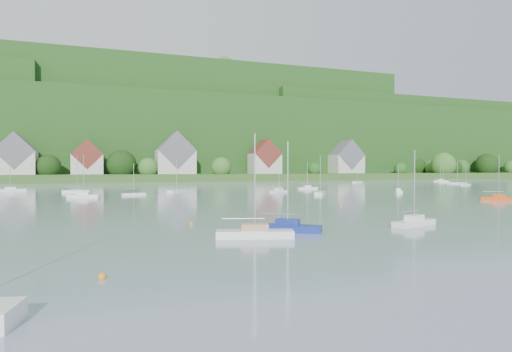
# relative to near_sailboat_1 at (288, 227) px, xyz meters

# --- Properties ---
(far_shore_strip) EXTENTS (600.00, 60.00, 3.00)m
(far_shore_strip) POSITION_rel_near_sailboat_1_xyz_m (11.30, 165.16, 1.08)
(far_shore_strip) COLOR #2B4E1D
(far_shore_strip) RESTS_ON ground
(forested_ridge) EXTENTS (620.00, 181.22, 69.89)m
(forested_ridge) POSITION_rel_near_sailboat_1_xyz_m (11.69, 233.73, 22.46)
(forested_ridge) COLOR #174315
(forested_ridge) RESTS_ON ground
(village_building_0) EXTENTS (14.00, 10.40, 16.00)m
(village_building_0) POSITION_rel_near_sailboat_1_xyz_m (-43.70, 152.16, 9.09)
(village_building_0) COLOR beige
(village_building_0) RESTS_ON far_shore_strip
(village_building_1) EXTENTS (12.00, 9.36, 14.00)m
(village_building_1) POSITION_rel_near_sailboat_1_xyz_m (-18.70, 154.16, 8.33)
(village_building_1) COLOR beige
(village_building_1) RESTS_ON far_shore_strip
(village_building_2) EXTENTS (16.00, 11.44, 18.00)m
(village_building_2) POSITION_rel_near_sailboat_1_xyz_m (16.30, 153.16, 9.85)
(village_building_2) COLOR beige
(village_building_2) RESTS_ON far_shore_strip
(village_building_3) EXTENTS (13.00, 10.40, 15.50)m
(village_building_3) POSITION_rel_near_sailboat_1_xyz_m (56.30, 151.16, 9.01)
(village_building_3) COLOR beige
(village_building_3) RESTS_ON far_shore_strip
(village_building_4) EXTENTS (15.00, 10.40, 16.50)m
(village_building_4) POSITION_rel_near_sailboat_1_xyz_m (101.30, 155.16, 9.16)
(village_building_4) COLOR beige
(village_building_4) RESTS_ON far_shore_strip
(near_sailboat_1) EXTENTS (5.53, 4.64, 7.67)m
(near_sailboat_1) POSITION_rel_near_sailboat_1_xyz_m (0.00, 0.00, 0.00)
(near_sailboat_1) COLOR navy
(near_sailboat_1) RESTS_ON ground
(near_sailboat_2) EXTENTS (6.18, 3.40, 8.04)m
(near_sailboat_2) POSITION_rel_near_sailboat_1_xyz_m (-3.80, -2.28, 0.01)
(near_sailboat_2) COLOR white
(near_sailboat_2) RESTS_ON ground
(near_sailboat_3) EXTENTS (5.45, 3.17, 7.10)m
(near_sailboat_3) POSITION_rel_near_sailboat_1_xyz_m (12.67, -0.63, -0.02)
(near_sailboat_3) COLOR white
(near_sailboat_3) RESTS_ON ground
(near_sailboat_5) EXTENTS (5.19, 4.92, 7.54)m
(near_sailboat_5) POSITION_rel_near_sailboat_1_xyz_m (48.18, 21.09, -0.00)
(near_sailboat_5) COLOR #DF5017
(near_sailboat_5) RESTS_ON ground
(mooring_buoy_0) EXTENTS (0.39, 0.39, 0.39)m
(mooring_buoy_0) POSITION_rel_near_sailboat_1_xyz_m (-15.06, -11.54, -0.42)
(mooring_buoy_0) COLOR orange
(mooring_buoy_0) RESTS_ON ground
(mooring_buoy_3) EXTENTS (0.46, 0.46, 0.46)m
(mooring_buoy_3) POSITION_rel_near_sailboat_1_xyz_m (17.91, 21.14, -0.42)
(mooring_buoy_3) COLOR orange
(mooring_buoy_3) RESTS_ON ground
(mooring_buoy_5) EXTENTS (0.41, 0.41, 0.41)m
(mooring_buoy_5) POSITION_rel_near_sailboat_1_xyz_m (-6.79, 7.29, -0.42)
(mooring_buoy_5) COLOR orange
(mooring_buoy_5) RESTS_ON ground
(far_sailboat_cluster) EXTENTS (194.41, 70.74, 8.71)m
(far_sailboat_cluster) POSITION_rel_near_sailboat_1_xyz_m (16.29, 76.97, -0.05)
(far_sailboat_cluster) COLOR white
(far_sailboat_cluster) RESTS_ON ground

